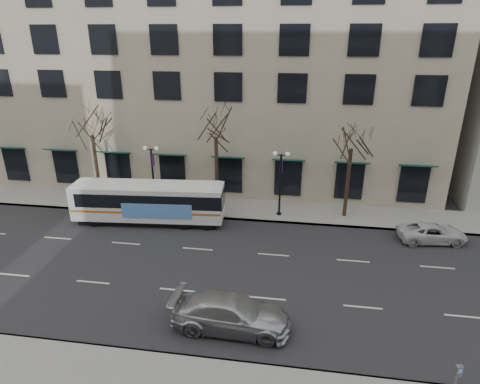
% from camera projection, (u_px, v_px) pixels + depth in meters
% --- Properties ---
extents(ground, '(160.00, 160.00, 0.00)m').
position_uv_depth(ground, '(188.00, 268.00, 24.35)').
color(ground, black).
rests_on(ground, ground).
extents(sidewalk_far, '(80.00, 4.00, 0.15)m').
position_uv_depth(sidewalk_far, '(279.00, 211.00, 31.90)').
color(sidewalk_far, gray).
rests_on(sidewalk_far, ground).
extents(building_hotel, '(40.00, 20.00, 24.00)m').
position_uv_depth(building_hotel, '(220.00, 47.00, 39.48)').
color(building_hotel, tan).
rests_on(building_hotel, ground).
extents(tree_far_left, '(3.60, 3.60, 8.34)m').
position_uv_depth(tree_far_left, '(91.00, 123.00, 31.35)').
color(tree_far_left, black).
rests_on(tree_far_left, ground).
extents(tree_far_mid, '(3.60, 3.60, 8.55)m').
position_uv_depth(tree_far_mid, '(216.00, 125.00, 29.88)').
color(tree_far_mid, black).
rests_on(tree_far_mid, ground).
extents(tree_far_right, '(3.60, 3.60, 8.06)m').
position_uv_depth(tree_far_right, '(352.00, 136.00, 28.67)').
color(tree_far_right, black).
rests_on(tree_far_right, ground).
extents(lamp_post_left, '(1.22, 0.45, 5.21)m').
position_uv_depth(lamp_post_left, '(153.00, 174.00, 31.49)').
color(lamp_post_left, black).
rests_on(lamp_post_left, ground).
extents(lamp_post_right, '(1.22, 0.45, 5.21)m').
position_uv_depth(lamp_post_right, '(280.00, 181.00, 30.10)').
color(lamp_post_right, black).
rests_on(lamp_post_right, ground).
extents(city_bus, '(11.33, 3.34, 3.03)m').
position_uv_depth(city_bus, '(150.00, 201.00, 29.70)').
color(city_bus, white).
rests_on(city_bus, ground).
extents(silver_car, '(5.78, 2.46, 1.66)m').
position_uv_depth(silver_car, '(231.00, 313.00, 19.13)').
color(silver_car, '#B5B7BD').
rests_on(silver_car, ground).
extents(white_pickup, '(4.74, 2.65, 1.25)m').
position_uv_depth(white_pickup, '(432.00, 233.00, 27.29)').
color(white_pickup, silver).
rests_on(white_pickup, ground).
extents(pay_station, '(0.31, 0.25, 1.26)m').
position_uv_depth(pay_station, '(458.00, 373.00, 15.47)').
color(pay_station, slate).
rests_on(pay_station, sidewalk_near).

